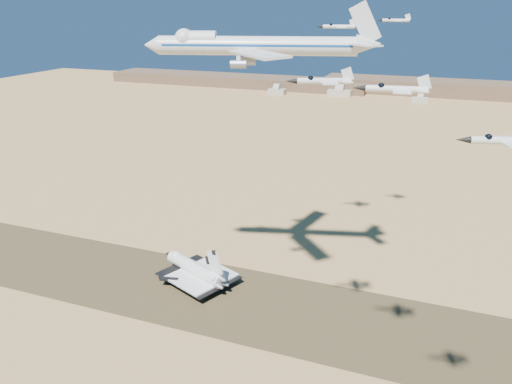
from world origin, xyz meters
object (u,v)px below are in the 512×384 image
(chase_jet_e, at_px, (395,20))
(crew_a, at_px, (203,290))
(crew_b, at_px, (196,295))
(chase_jet_d, at_px, (338,26))
(chase_jet_a, at_px, (322,81))
(crew_c, at_px, (201,292))
(chase_jet_b, at_px, (395,89))
(shuttle, at_px, (195,270))
(carrier_747, at_px, (250,46))
(chase_jet_c, at_px, (503,140))

(chase_jet_e, bearing_deg, crew_a, -137.42)
(crew_b, distance_m, chase_jet_e, 140.50)
(chase_jet_d, height_order, chase_jet_e, chase_jet_e)
(chase_jet_a, xyz_separation_m, chase_jet_e, (5.21, 105.39, 11.27))
(crew_c, distance_m, chase_jet_e, 138.59)
(chase_jet_b, bearing_deg, chase_jet_d, 100.21)
(shuttle, xyz_separation_m, carrier_747, (26.87, -3.95, 92.56))
(shuttle, bearing_deg, chase_jet_e, 65.62)
(crew_c, relative_size, chase_jet_d, 0.10)
(chase_jet_a, distance_m, chase_jet_e, 106.12)
(chase_jet_b, height_order, chase_jet_d, chase_jet_d)
(crew_c, distance_m, chase_jet_d, 120.18)
(chase_jet_a, bearing_deg, crew_b, 128.29)
(chase_jet_e, bearing_deg, carrier_747, -127.67)
(crew_a, bearing_deg, carrier_747, -104.73)
(chase_jet_a, height_order, chase_jet_e, chase_jet_e)
(crew_c, distance_m, chase_jet_c, 145.32)
(chase_jet_b, bearing_deg, chase_jet_a, 135.66)
(chase_jet_d, bearing_deg, chase_jet_a, -93.79)
(crew_a, height_order, chase_jet_e, chase_jet_e)
(shuttle, height_order, crew_b, shuttle)
(shuttle, bearing_deg, chase_jet_d, 64.83)
(chase_jet_a, relative_size, chase_jet_b, 1.03)
(chase_jet_e, bearing_deg, chase_jet_a, -99.22)
(carrier_747, bearing_deg, crew_a, 173.03)
(carrier_747, distance_m, chase_jet_d, 50.30)
(carrier_747, relative_size, chase_jet_d, 4.99)
(chase_jet_b, height_order, chase_jet_e, chase_jet_e)
(crew_b, bearing_deg, shuttle, 26.24)
(shuttle, xyz_separation_m, chase_jet_a, (61.51, -43.77, 88.00))
(crew_b, bearing_deg, chase_jet_a, -122.28)
(crew_b, distance_m, crew_c, 3.20)
(chase_jet_a, height_order, chase_jet_b, chase_jet_b)
(crew_c, height_order, chase_jet_c, chase_jet_c)
(shuttle, height_order, chase_jet_e, chase_jet_e)
(crew_b, distance_m, chase_jet_b, 127.25)
(crew_c, bearing_deg, chase_jet_b, -154.30)
(chase_jet_a, distance_m, chase_jet_d, 87.53)
(carrier_747, distance_m, chase_jet_c, 103.31)
(shuttle, distance_m, carrier_747, 96.46)
(crew_a, distance_m, crew_c, 1.83)
(chase_jet_b, relative_size, chase_jet_c, 1.15)
(chase_jet_c, xyz_separation_m, chase_jet_d, (-53.04, 118.70, 12.59))
(chase_jet_d, relative_size, chase_jet_e, 1.14)
(crew_b, relative_size, chase_jet_c, 0.13)
(shuttle, relative_size, chase_jet_a, 2.44)
(carrier_747, relative_size, chase_jet_e, 5.71)
(crew_c, height_order, chase_jet_e, chase_jet_e)
(crew_a, xyz_separation_m, chase_jet_b, (72.86, -50.40, 93.25))
(crew_a, relative_size, chase_jet_b, 0.11)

